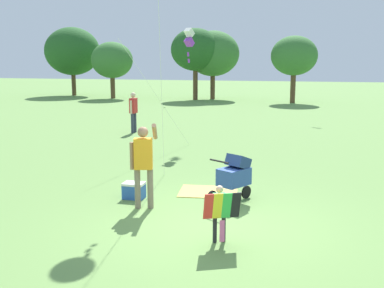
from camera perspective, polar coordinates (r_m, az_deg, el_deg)
name	(u,v)px	position (r m, az deg, el deg)	size (l,w,h in m)	color
ground_plane	(214,225)	(8.36, 2.84, -10.11)	(120.00, 120.00, 0.00)	#668E47
treeline_distant	(225,54)	(34.65, 4.14, 11.28)	(39.73, 5.90, 5.73)	brown
child_with_butterfly_kite	(220,209)	(7.38, 3.54, -8.13)	(0.60, 0.46, 0.96)	#232328
person_adult_flyer	(143,160)	(9.02, -6.14, -1.97)	(0.55, 0.60, 1.74)	#7F705B
stroller	(235,174)	(9.47, 5.38, -3.82)	(0.86, 1.08, 1.03)	black
kite_orange_delta	(189,38)	(15.79, -0.40, 13.17)	(1.22, 3.75, 4.04)	white
person_sitting_far	(133,109)	(18.80, -7.39, 4.38)	(0.24, 0.53, 1.66)	#33384C
picnic_blanket	(208,192)	(10.33, 2.08, -6.02)	(1.30, 0.99, 0.02)	gold
cooler_box	(134,190)	(9.89, -7.32, -5.82)	(0.45, 0.33, 0.35)	#2D5BB7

